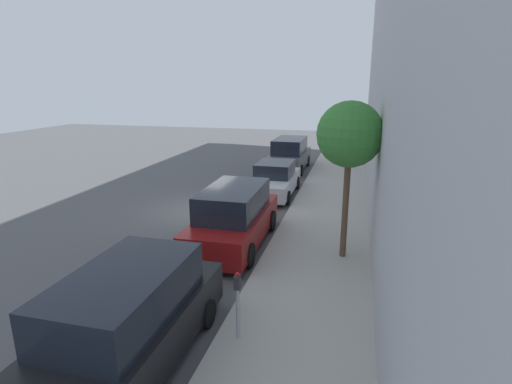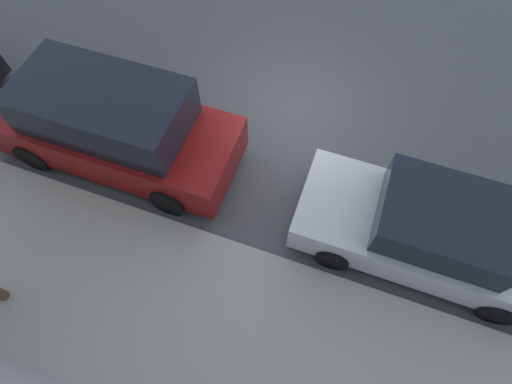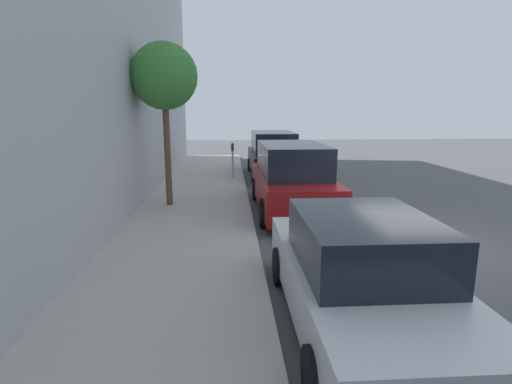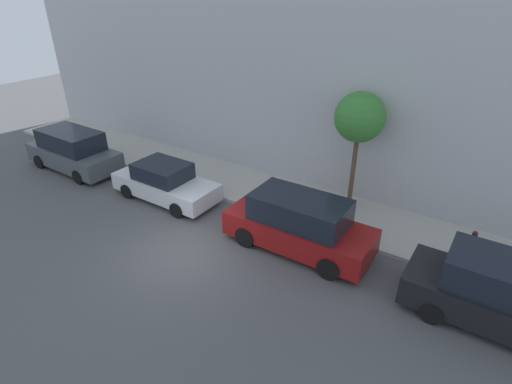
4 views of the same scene
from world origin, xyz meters
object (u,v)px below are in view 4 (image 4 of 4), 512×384
object	(u,v)px
parked_minivan_fourth	(73,151)
parking_meter_near	(471,247)
street_tree	(360,118)
parked_minivan_second	(299,224)
parked_sedan_third	(165,182)
parked_minivan_nearest	(508,297)

from	to	relation	value
parked_minivan_fourth	parking_meter_near	world-z (taller)	parked_minivan_fourth
parking_meter_near	street_tree	size ratio (longest dim) A/B	0.31
parked_minivan_second	parked_sedan_third	size ratio (longest dim) A/B	1.09
parked_minivan_nearest	parking_meter_near	world-z (taller)	parked_minivan_nearest
parked_minivan_nearest	parked_sedan_third	size ratio (longest dim) A/B	1.09
parked_minivan_second	parked_sedan_third	bearing A→B (deg)	89.47
parked_minivan_second	street_tree	bearing A→B (deg)	-6.94
parking_meter_near	parked_sedan_third	bearing A→B (deg)	97.98
parked_minivan_nearest	parked_sedan_third	world-z (taller)	parked_minivan_nearest
parked_minivan_nearest	parked_sedan_third	xyz separation A→B (m)	(0.17, 12.19, -0.20)
street_tree	parked_minivan_nearest	bearing A→B (deg)	-122.59
parked_minivan_second	parked_minivan_nearest	bearing A→B (deg)	-91.10
street_tree	parked_minivan_second	bearing A→B (deg)	173.06
parked_minivan_nearest	street_tree	world-z (taller)	street_tree
parked_sedan_third	street_tree	distance (m)	7.98
parked_sedan_third	parking_meter_near	xyz separation A→B (m)	(1.55, -11.08, 0.28)
parked_minivan_nearest	parked_minivan_second	size ratio (longest dim) A/B	1.00
parked_sedan_third	street_tree	bearing A→B (deg)	-62.67
parked_minivan_second	parking_meter_near	xyz separation A→B (m)	(1.61, -4.91, 0.09)
parked_minivan_second	street_tree	distance (m)	4.45
parked_minivan_second	street_tree	xyz separation A→B (m)	(3.46, -0.42, 2.76)
parked_minivan_fourth	street_tree	size ratio (longest dim) A/B	1.10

